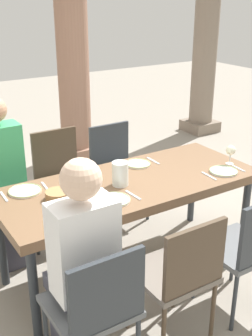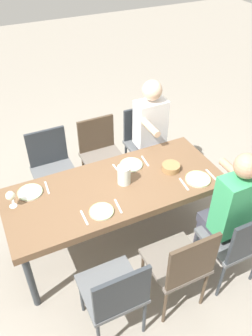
{
  "view_description": "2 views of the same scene",
  "coord_description": "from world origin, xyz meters",
  "px_view_note": "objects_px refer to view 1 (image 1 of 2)",
  "views": [
    {
      "loc": [
        -1.57,
        -2.42,
        2.05
      ],
      "look_at": [
        0.02,
        0.09,
        0.82
      ],
      "focal_mm": 46.02,
      "sensor_mm": 36.0,
      "label": 1
    },
    {
      "loc": [
        0.88,
        2.07,
        2.77
      ],
      "look_at": [
        -0.12,
        -0.03,
        0.9
      ],
      "focal_mm": 36.36,
      "sensor_mm": 36.0,
      "label": 2
    }
  ],
  "objects_px": {
    "diner_man_white": "(80,260)",
    "bread_basket": "(58,195)",
    "plate_0": "(25,191)",
    "water_pitcher": "(120,175)",
    "chair_east_north": "(116,164)",
    "diner_woman_green": "(4,178)",
    "chair_mid_south": "(179,272)",
    "stone_column_centre": "(72,43)",
    "chair_east_south": "(247,245)",
    "plate_1": "(114,200)",
    "chair_west_south": "(96,306)",
    "plate_3": "(224,171)",
    "wine_glass_3": "(231,151)",
    "chair_west_north": "(0,192)",
    "stone_column_far": "(206,35)",
    "dining_table": "(130,189)",
    "chair_mid_north": "(61,175)",
    "plate_2": "(138,164)"
  },
  "relations": [
    {
      "from": "diner_man_white",
      "to": "bread_basket",
      "type": "distance_m",
      "value": 0.68
    },
    {
      "from": "plate_0",
      "to": "water_pitcher",
      "type": "height_order",
      "value": "water_pitcher"
    },
    {
      "from": "chair_east_north",
      "to": "plate_0",
      "type": "relative_size",
      "value": 3.83
    },
    {
      "from": "diner_woman_green",
      "to": "plate_0",
      "type": "relative_size",
      "value": 5.77
    },
    {
      "from": "diner_man_white",
      "to": "plate_0",
      "type": "relative_size",
      "value": 5.69
    },
    {
      "from": "chair_mid_south",
      "to": "stone_column_centre",
      "type": "relative_size",
      "value": 0.3
    },
    {
      "from": "chair_east_south",
      "to": "plate_1",
      "type": "bearing_deg",
      "value": 135.77
    },
    {
      "from": "chair_west_south",
      "to": "chair_mid_south",
      "type": "distance_m",
      "value": 0.55
    },
    {
      "from": "chair_west_south",
      "to": "stone_column_centre",
      "type": "distance_m",
      "value": 3.71
    },
    {
      "from": "plate_3",
      "to": "wine_glass_3",
      "type": "height_order",
      "value": "wine_glass_3"
    },
    {
      "from": "chair_east_north",
      "to": "plate_1",
      "type": "height_order",
      "value": "chair_east_north"
    },
    {
      "from": "chair_west_north",
      "to": "stone_column_far",
      "type": "height_order",
      "value": "stone_column_far"
    },
    {
      "from": "chair_east_south",
      "to": "bread_basket",
      "type": "height_order",
      "value": "chair_east_south"
    },
    {
      "from": "dining_table",
      "to": "plate_3",
      "type": "bearing_deg",
      "value": -18.88
    },
    {
      "from": "chair_east_south",
      "to": "plate_3",
      "type": "height_order",
      "value": "chair_east_south"
    },
    {
      "from": "chair_west_north",
      "to": "plate_3",
      "type": "relative_size",
      "value": 4.08
    },
    {
      "from": "dining_table",
      "to": "stone_column_centre",
      "type": "bearing_deg",
      "value": 73.03
    },
    {
      "from": "chair_mid_north",
      "to": "diner_man_white",
      "type": "xyz_separation_m",
      "value": [
        -0.55,
        -1.47,
        0.17
      ]
    },
    {
      "from": "chair_west_north",
      "to": "plate_0",
      "type": "relative_size",
      "value": 3.85
    },
    {
      "from": "chair_west_south",
      "to": "chair_mid_south",
      "type": "height_order",
      "value": "chair_west_south"
    },
    {
      "from": "plate_2",
      "to": "bread_basket",
      "type": "xyz_separation_m",
      "value": [
        -0.8,
        -0.23,
        0.02
      ]
    },
    {
      "from": "stone_column_far",
      "to": "wine_glass_3",
      "type": "bearing_deg",
      "value": -127.98
    },
    {
      "from": "diner_woman_green",
      "to": "stone_column_far",
      "type": "relative_size",
      "value": 0.45
    },
    {
      "from": "dining_table",
      "to": "chair_west_north",
      "type": "bearing_deg",
      "value": 131.91
    },
    {
      "from": "plate_2",
      "to": "wine_glass_3",
      "type": "height_order",
      "value": "wine_glass_3"
    },
    {
      "from": "diner_woman_green",
      "to": "plate_1",
      "type": "height_order",
      "value": "diner_woman_green"
    },
    {
      "from": "dining_table",
      "to": "chair_west_south",
      "type": "height_order",
      "value": "chair_west_south"
    },
    {
      "from": "plate_3",
      "to": "plate_2",
      "type": "bearing_deg",
      "value": 134.63
    },
    {
      "from": "chair_west_south",
      "to": "plate_1",
      "type": "distance_m",
      "value": 0.81
    },
    {
      "from": "chair_mid_north",
      "to": "plate_0",
      "type": "relative_size",
      "value": 4.0
    },
    {
      "from": "chair_west_north",
      "to": "chair_west_south",
      "type": "distance_m",
      "value": 1.65
    },
    {
      "from": "plate_1",
      "to": "water_pitcher",
      "type": "height_order",
      "value": "water_pitcher"
    },
    {
      "from": "chair_mid_north",
      "to": "dining_table",
      "type": "bearing_deg",
      "value": -77.27
    },
    {
      "from": "chair_west_south",
      "to": "water_pitcher",
      "type": "height_order",
      "value": "water_pitcher"
    },
    {
      "from": "chair_west_north",
      "to": "bread_basket",
      "type": "height_order",
      "value": "chair_west_north"
    },
    {
      "from": "dining_table",
      "to": "chair_mid_south",
      "type": "xyz_separation_m",
      "value": [
        -0.19,
        -0.82,
        -0.16
      ]
    },
    {
      "from": "chair_east_south",
      "to": "water_pitcher",
      "type": "relative_size",
      "value": 5.08
    },
    {
      "from": "bread_basket",
      "to": "diner_man_white",
      "type": "bearing_deg",
      "value": -104.59
    },
    {
      "from": "stone_column_far",
      "to": "water_pitcher",
      "type": "relative_size",
      "value": 16.69
    },
    {
      "from": "dining_table",
      "to": "water_pitcher",
      "type": "bearing_deg",
      "value": -171.49
    },
    {
      "from": "plate_2",
      "to": "chair_mid_north",
      "type": "bearing_deg",
      "value": 125.36
    },
    {
      "from": "chair_mid_south",
      "to": "water_pitcher",
      "type": "bearing_deg",
      "value": 83.42
    },
    {
      "from": "chair_east_north",
      "to": "stone_column_centre",
      "type": "height_order",
      "value": "stone_column_centre"
    },
    {
      "from": "chair_west_south",
      "to": "bread_basket",
      "type": "distance_m",
      "value": 0.89
    },
    {
      "from": "diner_man_white",
      "to": "stone_column_far",
      "type": "xyz_separation_m",
      "value": [
        3.62,
        3.09,
        0.73
      ]
    },
    {
      "from": "chair_west_south",
      "to": "wine_glass_3",
      "type": "xyz_separation_m",
      "value": [
        1.61,
        0.68,
        0.33
      ]
    },
    {
      "from": "stone_column_centre",
      "to": "plate_1",
      "type": "xyz_separation_m",
      "value": [
        -1.01,
        -2.65,
        -0.7
      ]
    },
    {
      "from": "chair_east_north",
      "to": "plate_3",
      "type": "relative_size",
      "value": 4.06
    },
    {
      "from": "chair_east_north",
      "to": "stone_column_far",
      "type": "height_order",
      "value": "stone_column_far"
    },
    {
      "from": "plate_0",
      "to": "chair_west_south",
      "type": "bearing_deg",
      "value": -91.37
    }
  ]
}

